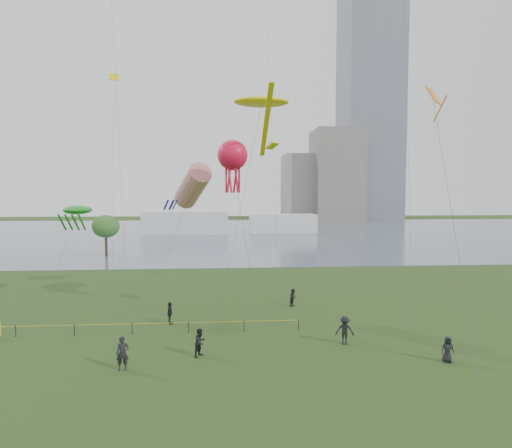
{
  "coord_description": "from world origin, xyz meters",
  "views": [
    {
      "loc": [
        -2.13,
        -18.09,
        9.8
      ],
      "look_at": [
        0.0,
        10.0,
        8.0
      ],
      "focal_mm": 30.0,
      "sensor_mm": 36.0,
      "label": 1
    }
  ],
  "objects": [
    {
      "name": "ground_plane",
      "position": [
        0.0,
        0.0,
        0.0
      ],
      "size": [
        400.0,
        400.0,
        0.0
      ],
      "primitive_type": "plane",
      "color": "#1B3210"
    },
    {
      "name": "lake",
      "position": [
        0.0,
        100.0,
        0.02
      ],
      "size": [
        400.0,
        120.0,
        0.08
      ],
      "primitive_type": "cube",
      "color": "slate",
      "rests_on": "ground_plane"
    },
    {
      "name": "tower",
      "position": [
        62.0,
        168.0,
        60.0
      ],
      "size": [
        24.0,
        24.0,
        120.0
      ],
      "primitive_type": "cube",
      "color": "slate",
      "rests_on": "ground_plane"
    },
    {
      "name": "building_mid",
      "position": [
        46.0,
        162.0,
        19.0
      ],
      "size": [
        20.0,
        20.0,
        38.0
      ],
      "primitive_type": "cube",
      "color": "slate",
      "rests_on": "ground_plane"
    },
    {
      "name": "building_low",
      "position": [
        32.0,
        168.0,
        14.0
      ],
      "size": [
        16.0,
        18.0,
        28.0
      ],
      "primitive_type": "cube",
      "color": "gray",
      "rests_on": "ground_plane"
    },
    {
      "name": "pavilion_left",
      "position": [
        -12.0,
        95.0,
        3.0
      ],
      "size": [
        22.0,
        8.0,
        6.0
      ],
      "primitive_type": "cube",
      "color": "silver",
      "rests_on": "ground_plane"
    },
    {
      "name": "pavilion_right",
      "position": [
        14.0,
        98.0,
        2.5
      ],
      "size": [
        18.0,
        7.0,
        5.0
      ],
      "primitive_type": "cube",
      "color": "silver",
      "rests_on": "ground_plane"
    },
    {
      "name": "fence",
      "position": [
        -14.81,
        12.43,
        0.55
      ],
      "size": [
        24.07,
        0.07,
        1.05
      ],
      "color": "black",
      "rests_on": "ground_plane"
    },
    {
      "name": "spectator_a",
      "position": [
        -3.6,
        7.83,
        0.86
      ],
      "size": [
        1.02,
        1.06,
        1.73
      ],
      "primitive_type": "imported",
      "rotation": [
        0.0,
        0.0,
        0.95
      ],
      "color": "black",
      "rests_on": "ground_plane"
    },
    {
      "name": "spectator_b",
      "position": [
        5.85,
        9.22,
        0.94
      ],
      "size": [
        1.35,
        0.96,
        1.89
      ],
      "primitive_type": "imported",
      "rotation": [
        0.0,
        0.0,
        -0.23
      ],
      "color": "black",
      "rests_on": "ground_plane"
    },
    {
      "name": "spectator_c",
      "position": [
        -6.3,
        14.72,
        0.85
      ],
      "size": [
        0.42,
        1.0,
        1.71
      ],
      "primitive_type": "imported",
      "rotation": [
        0.0,
        0.0,
        1.56
      ],
      "color": "black",
      "rests_on": "ground_plane"
    },
    {
      "name": "spectator_d",
      "position": [
        11.07,
        5.75,
        0.77
      ],
      "size": [
        0.81,
        0.58,
        1.54
      ],
      "primitive_type": "imported",
      "rotation": [
        0.0,
        0.0,
        -0.13
      ],
      "color": "black",
      "rests_on": "ground_plane"
    },
    {
      "name": "spectator_f",
      "position": [
        -7.88,
        6.04,
        0.96
      ],
      "size": [
        0.78,
        0.6,
        1.92
      ],
      "primitive_type": "imported",
      "rotation": [
        0.0,
        0.0,
        0.21
      ],
      "color": "black",
      "rests_on": "ground_plane"
    },
    {
      "name": "spectator_g",
      "position": [
        4.06,
        19.3,
        0.78
      ],
      "size": [
        0.94,
        0.96,
        1.56
      ],
      "primitive_type": "imported",
      "rotation": [
        0.0,
        0.0,
        0.9
      ],
      "color": "black",
      "rests_on": "ground_plane"
    },
    {
      "name": "kite_stingray",
      "position": [
        0.99,
        17.21,
        17.46
      ],
      "size": [
        6.03,
        9.91,
        17.92
      ],
      "rotation": [
        0.0,
        0.0,
        -0.28
      ],
      "color": "#3F3F42"
    },
    {
      "name": "kite_windsock",
      "position": [
        -4.81,
        19.3,
        10.71
      ],
      "size": [
        5.66,
        7.63,
        12.71
      ],
      "rotation": [
        0.0,
        0.0,
        -0.41
      ],
      "color": "#3F3F42"
    },
    {
      "name": "kite_creature",
      "position": [
        -15.08,
        20.94,
        8.59
      ],
      "size": [
        2.24,
        9.87,
        9.03
      ],
      "rotation": [
        0.0,
        0.0,
        0.36
      ],
      "color": "#3F3F42"
    },
    {
      "name": "kite_octopus",
      "position": [
        -1.42,
        15.18,
        12.94
      ],
      "size": [
        3.03,
        3.26,
        14.18
      ],
      "rotation": [
        0.0,
        0.0,
        0.43
      ],
      "color": "#3F3F42"
    },
    {
      "name": "kite_delta",
      "position": [
        10.74,
        7.24,
        15.04
      ],
      "size": [
        4.57,
        13.64,
        16.68
      ],
      "rotation": [
        0.0,
        0.0,
        -0.39
      ],
      "color": "#3F3F42"
    },
    {
      "name": "small_kites",
      "position": [
        -1.87,
        18.97,
        24.29
      ],
      "size": [
        47.05,
        11.97,
        16.83
      ],
      "color": "black"
    }
  ]
}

